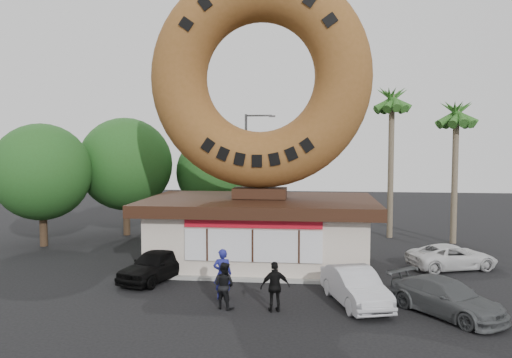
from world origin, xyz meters
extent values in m
plane|color=black|center=(0.00, 0.00, 0.00)|extent=(90.00, 90.00, 0.00)
cube|color=beige|center=(0.00, 6.00, 1.50)|extent=(10.00, 6.00, 3.00)
cube|color=#999993|center=(0.00, 6.00, 0.07)|extent=(10.60, 6.60, 0.15)
cube|color=#3F3F3F|center=(0.00, 6.00, 3.05)|extent=(10.00, 6.00, 0.10)
cube|color=black|center=(0.00, 6.00, 3.00)|extent=(11.20, 7.20, 0.55)
cube|color=silver|center=(0.00, 2.95, 1.55)|extent=(6.00, 0.12, 1.40)
cube|color=red|center=(0.00, 2.93, 2.55)|extent=(6.00, 0.10, 0.45)
cube|color=black|center=(0.00, 6.00, 3.55)|extent=(2.60, 1.40, 0.50)
torus|color=brown|center=(0.00, 6.00, 9.17)|extent=(10.73, 2.74, 10.73)
cylinder|color=#473321|center=(-9.50, 13.00, 1.65)|extent=(0.44, 0.44, 3.30)
sphere|color=#224F1C|center=(-9.50, 13.00, 4.65)|extent=(6.00, 6.00, 6.00)
cylinder|color=#473321|center=(-4.00, 15.00, 1.43)|extent=(0.44, 0.44, 2.86)
sphere|color=#224F1C|center=(-4.00, 15.00, 4.03)|extent=(5.20, 5.20, 5.20)
cylinder|color=#473321|center=(-13.00, 9.00, 1.54)|extent=(0.44, 0.44, 3.08)
sphere|color=#224F1C|center=(-13.00, 9.00, 4.34)|extent=(5.60, 5.60, 5.60)
cylinder|color=#726651|center=(7.50, 14.00, 4.50)|extent=(0.36, 0.36, 9.00)
cylinder|color=#726651|center=(11.00, 12.50, 4.00)|extent=(0.36, 0.36, 8.00)
cylinder|color=#59595E|center=(-2.00, 16.00, 4.00)|extent=(0.18, 0.18, 8.00)
cylinder|color=#59595E|center=(-1.10, 16.00, 7.90)|extent=(1.80, 0.12, 0.12)
cube|color=#59595E|center=(-0.20, 16.00, 7.85)|extent=(0.45, 0.20, 0.12)
imported|color=navy|center=(-0.86, 0.30, 0.98)|extent=(0.77, 0.55, 1.95)
imported|color=black|center=(-0.61, -0.77, 0.85)|extent=(1.02, 0.93, 1.70)
imported|color=black|center=(1.25, -0.92, 0.90)|extent=(1.13, 0.71, 1.80)
imported|color=black|center=(-4.22, 2.63, 0.68)|extent=(2.86, 4.33, 1.37)
imported|color=#B6B6BC|center=(4.15, 0.21, 0.67)|extent=(2.54, 4.33, 1.35)
imported|color=#515456|center=(7.20, -0.60, 0.62)|extent=(4.00, 4.42, 1.24)
imported|color=silver|center=(9.21, 6.08, 0.58)|extent=(4.61, 3.17, 1.17)
camera|label=1|loc=(2.49, -18.23, 5.94)|focal=35.00mm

